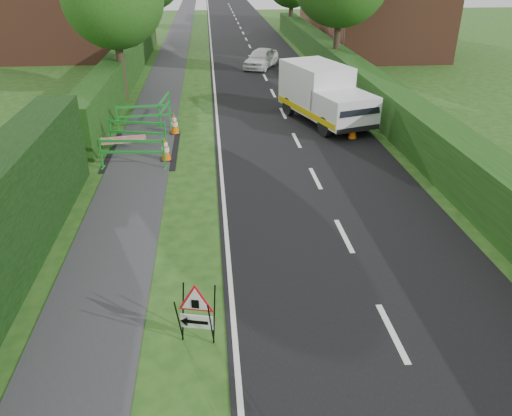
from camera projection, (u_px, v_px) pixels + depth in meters
ground at (261, 386)px, 7.94m from camera, size 120.00×120.00×0.00m
road_surface at (247, 41)px, 39.18m from camera, size 6.00×90.00×0.02m
footpath at (177, 42)px, 38.73m from camera, size 2.00×90.00×0.02m
hedge_west_far at (128, 81)px, 27.04m from camera, size 1.00×24.00×1.80m
hedge_east at (367, 105)px, 22.67m from camera, size 1.20×50.00×1.50m
house_west at (61, 10)px, 32.40m from camera, size 7.50×7.40×7.88m
house_east_a at (385, 10)px, 32.37m from camera, size 7.50×7.40×7.88m
triangle_sign at (194, 310)px, 8.50m from camera, size 0.86×0.86×1.04m
works_van at (323, 93)px, 19.92m from camera, size 3.26×5.17×2.21m
traffic_cone_0 at (353, 129)px, 18.37m from camera, size 0.38×0.38×0.79m
traffic_cone_1 at (356, 112)px, 20.32m from camera, size 0.38×0.38×0.79m
traffic_cone_2 at (333, 101)px, 21.88m from camera, size 0.38×0.38×0.79m
traffic_cone_3 at (165, 149)px, 16.43m from camera, size 0.38×0.38×0.79m
traffic_cone_4 at (175, 124)px, 18.88m from camera, size 0.38×0.38×0.79m
ped_barrier_0 at (132, 150)px, 15.70m from camera, size 2.09×0.56×1.00m
ped_barrier_1 at (137, 131)px, 17.42m from camera, size 2.08×0.85×1.00m
ped_barrier_2 at (143, 114)px, 19.23m from camera, size 2.08×0.52×1.00m
ped_barrier_3 at (164, 106)px, 20.27m from camera, size 0.61×2.09×1.00m
redwhite_plank at (125, 152)px, 17.30m from camera, size 1.49×0.28×0.25m
hatchback_car at (261, 58)px, 29.82m from camera, size 2.64×3.62×1.15m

